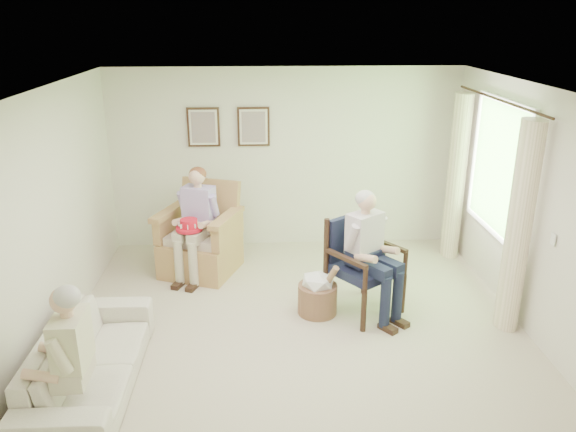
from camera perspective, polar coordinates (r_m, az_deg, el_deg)
The scene contains 19 objects.
floor at distance 6.10m, azimuth 1.01°, elevation -12.61°, with size 5.50×5.50×0.00m, color beige.
back_wall at distance 8.13m, azimuth -0.26°, elevation 5.81°, with size 5.00×0.04×2.60m, color silver.
front_wall at distance 3.11m, azimuth 4.79°, elevation -19.51°, with size 5.00×0.04×2.60m, color silver.
left_wall at distance 5.90m, azimuth -23.95°, elevation -1.47°, with size 0.04×5.50×2.60m, color silver.
right_wall at distance 6.20m, azimuth 24.81°, elevation -0.60°, with size 0.04×5.50×2.60m, color silver.
ceiling at distance 5.19m, azimuth 1.18°, elevation 12.41°, with size 5.00×5.50×0.02m, color white.
window at distance 7.14m, azimuth 20.62°, elevation 4.90°, with size 0.13×2.50×1.63m.
curtain_left at distance 6.36m, azimuth 22.38°, elevation -1.21°, with size 0.34×0.34×2.30m, color #FFEAC7.
curtain_right at distance 8.08m, azimuth 16.73°, elevation 3.76°, with size 0.34×0.34×2.30m, color #FFEAC7.
framed_print_left at distance 8.02m, azimuth -8.58°, elevation 8.91°, with size 0.45×0.05×0.55m.
framed_print_right at distance 7.98m, azimuth -3.52°, elevation 9.04°, with size 0.45×0.05×0.55m.
wicker_armchair at distance 7.58m, azimuth -8.87°, elevation -2.84°, with size 0.93×0.92×1.19m.
wood_armchair at distance 6.53m, azimuth 7.71°, elevation -4.46°, with size 0.72×0.67×1.10m.
sofa at distance 5.57m, azimuth -19.50°, elevation -13.71°, with size 0.79×2.03×0.59m, color silver.
person_wicker at distance 7.27m, azimuth -9.18°, elevation 0.10°, with size 0.40×0.62×1.42m.
person_dark at distance 6.27m, azimuth 8.11°, elevation -3.02°, with size 0.40×0.62×1.44m.
person_sofa at distance 4.95m, azimuth -21.66°, elevation -12.85°, with size 0.42×0.62×1.26m.
red_hat at distance 7.14m, azimuth -10.02°, elevation -0.99°, with size 0.33×0.33×0.14m.
hatbox at distance 6.50m, azimuth 3.04°, elevation -7.77°, with size 0.56×0.56×0.67m.
Camera 1 is at (-0.37, -5.13, 3.27)m, focal length 35.00 mm.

